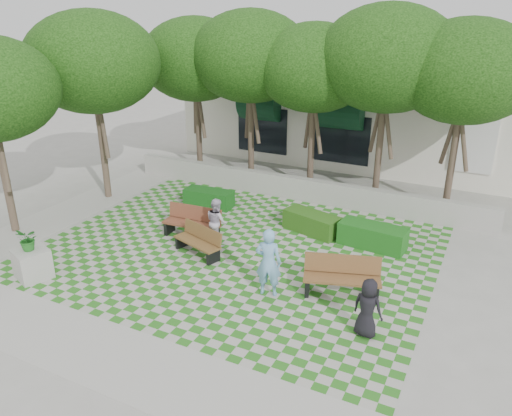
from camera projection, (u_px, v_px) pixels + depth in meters
The scene contains 17 objects.
ground at pixel (219, 265), 15.01m from camera, with size 90.00×90.00×0.00m, color gray.
lawn at pixel (235, 251), 15.83m from camera, with size 12.00×12.00×0.00m, color #2B721E.
sidewalk_south at pixel (112, 356), 11.11m from camera, with size 16.00×2.00×0.01m, color #9E9B93.
sidewalk_west at pixel (68, 212), 18.82m from camera, with size 2.00×12.00×0.01m, color #9E9B93.
retaining_wall at pixel (297, 188), 19.97m from camera, with size 15.00×0.36×0.90m, color #9E9B93.
bench_east at pixel (342, 277), 13.32m from camera, with size 2.15×1.27×1.07m.
bench_mid at pixel (199, 241), 15.51m from camera, with size 1.81×1.07×0.90m.
bench_west at pixel (193, 223), 16.68m from camera, with size 2.00×0.77×1.03m.
hedge_east at pixel (372, 236), 16.02m from camera, with size 2.12×0.85×0.74m, color #155116.
hedge_midright at pixel (312, 223), 17.07m from camera, with size 1.97×0.79×0.69m, color #234E14.
hedge_midleft at pixel (209, 198), 19.29m from camera, with size 1.89×0.76×0.66m, color #134816.
planter_front at pixel (31, 258), 14.10m from camera, with size 1.12×1.12×1.54m.
person_blue at pixel (268, 262), 13.15m from camera, with size 0.70×0.46×1.93m, color #74ABD5.
person_dark at pixel (368, 308), 11.57m from camera, with size 0.72×0.47×1.48m, color black.
person_white at pixel (217, 222), 16.07m from camera, with size 0.76×0.59×1.57m, color #BEB4C7.
tree_row at pixel (253, 65), 18.75m from camera, with size 17.70×13.40×7.41m.
building at pixel (374, 106), 25.32m from camera, with size 18.00×8.92×5.15m.
Camera 1 is at (6.93, -11.34, 7.26)m, focal length 35.00 mm.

